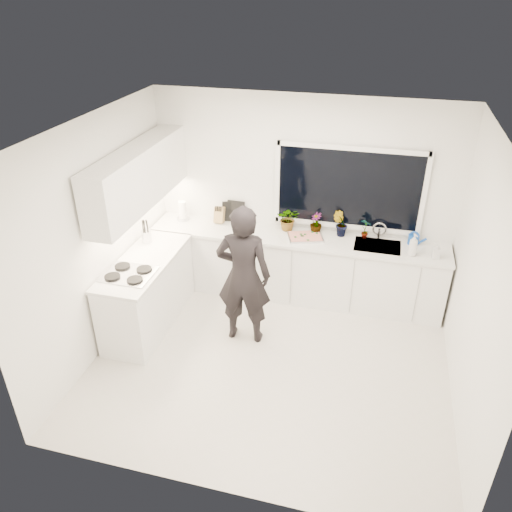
# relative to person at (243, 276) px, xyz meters

# --- Properties ---
(floor) EXTENTS (4.00, 3.50, 0.02)m
(floor) POSITION_rel_person_xyz_m (0.42, -0.37, -0.89)
(floor) COLOR beige
(floor) RESTS_ON ground
(wall_back) EXTENTS (4.00, 0.02, 2.70)m
(wall_back) POSITION_rel_person_xyz_m (0.42, 1.39, 0.47)
(wall_back) COLOR white
(wall_back) RESTS_ON ground
(wall_left) EXTENTS (0.02, 3.50, 2.70)m
(wall_left) POSITION_rel_person_xyz_m (-1.59, -0.37, 0.47)
(wall_left) COLOR white
(wall_left) RESTS_ON ground
(wall_right) EXTENTS (0.02, 3.50, 2.70)m
(wall_right) POSITION_rel_person_xyz_m (2.43, -0.37, 0.47)
(wall_right) COLOR white
(wall_right) RESTS_ON ground
(ceiling) EXTENTS (4.00, 3.50, 0.02)m
(ceiling) POSITION_rel_person_xyz_m (0.42, -0.37, 1.83)
(ceiling) COLOR white
(ceiling) RESTS_ON wall_back
(window) EXTENTS (1.80, 0.02, 1.00)m
(window) POSITION_rel_person_xyz_m (1.02, 1.35, 0.67)
(window) COLOR black
(window) RESTS_ON wall_back
(base_cabinets_back) EXTENTS (3.92, 0.58, 0.88)m
(base_cabinets_back) POSITION_rel_person_xyz_m (0.42, 1.08, -0.44)
(base_cabinets_back) COLOR white
(base_cabinets_back) RESTS_ON floor
(base_cabinets_left) EXTENTS (0.58, 1.60, 0.88)m
(base_cabinets_left) POSITION_rel_person_xyz_m (-1.25, -0.02, -0.44)
(base_cabinets_left) COLOR white
(base_cabinets_left) RESTS_ON floor
(countertop_back) EXTENTS (3.94, 0.62, 0.04)m
(countertop_back) POSITION_rel_person_xyz_m (0.42, 1.07, 0.02)
(countertop_back) COLOR silver
(countertop_back) RESTS_ON base_cabinets_back
(countertop_left) EXTENTS (0.62, 1.60, 0.04)m
(countertop_left) POSITION_rel_person_xyz_m (-1.25, -0.02, 0.02)
(countertop_left) COLOR silver
(countertop_left) RESTS_ON base_cabinets_left
(upper_cabinets) EXTENTS (0.34, 2.10, 0.70)m
(upper_cabinets) POSITION_rel_person_xyz_m (-1.37, 0.33, 0.97)
(upper_cabinets) COLOR white
(upper_cabinets) RESTS_ON wall_left
(sink) EXTENTS (0.58, 0.42, 0.14)m
(sink) POSITION_rel_person_xyz_m (1.47, 1.08, -0.01)
(sink) COLOR silver
(sink) RESTS_ON countertop_back
(faucet) EXTENTS (0.03, 0.03, 0.22)m
(faucet) POSITION_rel_person_xyz_m (1.47, 1.28, 0.15)
(faucet) COLOR silver
(faucet) RESTS_ON countertop_back
(stovetop) EXTENTS (0.56, 0.48, 0.03)m
(stovetop) POSITION_rel_person_xyz_m (-1.27, -0.37, 0.05)
(stovetop) COLOR black
(stovetop) RESTS_ON countertop_left
(person) EXTENTS (0.67, 0.46, 1.76)m
(person) POSITION_rel_person_xyz_m (0.00, 0.00, 0.00)
(person) COLOR black
(person) RESTS_ON floor
(pizza_tray) EXTENTS (0.53, 0.46, 0.03)m
(pizza_tray) POSITION_rel_person_xyz_m (0.54, 1.05, 0.05)
(pizza_tray) COLOR silver
(pizza_tray) RESTS_ON countertop_back
(pizza) EXTENTS (0.48, 0.41, 0.01)m
(pizza) POSITION_rel_person_xyz_m (0.54, 1.05, 0.07)
(pizza) COLOR #AA1B16
(pizza) RESTS_ON pizza_tray
(watering_can) EXTENTS (0.18, 0.18, 0.13)m
(watering_can) POSITION_rel_person_xyz_m (1.91, 1.24, 0.10)
(watering_can) COLOR #1246AD
(watering_can) RESTS_ON countertop_back
(paper_towel_roll) EXTENTS (0.11, 0.11, 0.26)m
(paper_towel_roll) POSITION_rel_person_xyz_m (-1.22, 1.18, 0.17)
(paper_towel_roll) COLOR white
(paper_towel_roll) RESTS_ON countertop_back
(knife_block) EXTENTS (0.13, 0.10, 0.22)m
(knife_block) POSITION_rel_person_xyz_m (-0.69, 1.22, 0.15)
(knife_block) COLOR #9B6D48
(knife_block) RESTS_ON countertop_back
(utensil_crock) EXTENTS (0.13, 0.13, 0.16)m
(utensil_crock) POSITION_rel_person_xyz_m (-1.42, 0.43, 0.12)
(utensil_crock) COLOR silver
(utensil_crock) RESTS_ON countertop_left
(picture_frame_large) EXTENTS (0.22, 0.07, 0.28)m
(picture_frame_large) POSITION_rel_person_xyz_m (-0.57, 1.32, 0.18)
(picture_frame_large) COLOR black
(picture_frame_large) RESTS_ON countertop_back
(picture_frame_small) EXTENTS (0.25, 0.04, 0.30)m
(picture_frame_small) POSITION_rel_person_xyz_m (-0.49, 1.32, 0.19)
(picture_frame_small) COLOR black
(picture_frame_small) RESTS_ON countertop_back
(herb_plants) EXTENTS (1.27, 0.29, 0.34)m
(herb_plants) POSITION_rel_person_xyz_m (0.57, 1.24, 0.20)
(herb_plants) COLOR #26662D
(herb_plants) RESTS_ON countertop_back
(soap_bottles) EXTENTS (0.40, 0.15, 0.29)m
(soap_bottles) POSITION_rel_person_xyz_m (1.98, 0.93, 0.17)
(soap_bottles) COLOR #D8BF66
(soap_bottles) RESTS_ON countertop_back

